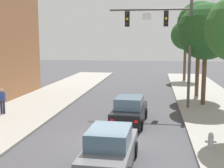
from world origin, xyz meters
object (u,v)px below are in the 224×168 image
object	(u,v)px
car_following_grey	(110,150)
fire_hydrant	(211,141)
car_lead_black	(130,111)
pedestrian_sidewalk_left_walker	(2,100)
street_tree_third	(199,24)
traffic_signal_mast	(167,34)
street_tree_farthest	(186,35)
street_tree_second	(206,32)

from	to	relation	value
car_following_grey	fire_hydrant	xyz separation A→B (m)	(4.09, 2.31, -0.22)
car_lead_black	pedestrian_sidewalk_left_walker	distance (m)	8.29
pedestrian_sidewalk_left_walker	street_tree_third	world-z (taller)	street_tree_third
traffic_signal_mast	street_tree_third	size ratio (longest dim) A/B	0.95
car_lead_black	car_following_grey	world-z (taller)	same
fire_hydrant	street_tree_third	world-z (taller)	street_tree_third
car_lead_black	street_tree_farthest	distance (m)	20.40
street_tree_farthest	street_tree_second	bearing A→B (deg)	-89.62
street_tree_second	car_following_grey	bearing A→B (deg)	-113.82
traffic_signal_mast	street_tree_third	xyz separation A→B (m)	(2.75, 4.68, 0.94)
car_following_grey	traffic_signal_mast	bearing A→B (deg)	77.12
car_following_grey	street_tree_farthest	size ratio (longest dim) A/B	0.60
fire_hydrant	street_tree_second	xyz separation A→B (m)	(1.08, 9.39, 4.96)
car_lead_black	street_tree_third	size ratio (longest dim) A/B	0.55
car_following_grey	street_tree_second	world-z (taller)	street_tree_second
street_tree_farthest	fire_hydrant	bearing A→B (deg)	-92.43
car_following_grey	street_tree_third	distance (m)	16.96
car_following_grey	fire_hydrant	bearing A→B (deg)	29.51
car_lead_black	car_following_grey	size ratio (longest dim) A/B	1.01
street_tree_second	pedestrian_sidewalk_left_walker	bearing A→B (deg)	-160.06
car_following_grey	street_tree_farthest	distance (m)	26.54
car_following_grey	pedestrian_sidewalk_left_walker	distance (m)	10.63
car_lead_black	street_tree_second	distance (m)	8.70
street_tree_third	fire_hydrant	bearing A→B (deg)	-94.74
car_lead_black	pedestrian_sidewalk_left_walker	bearing A→B (deg)	176.43
pedestrian_sidewalk_left_walker	street_tree_farthest	size ratio (longest dim) A/B	0.23
traffic_signal_mast	car_following_grey	xyz separation A→B (m)	(-2.40, -10.51, -4.58)
traffic_signal_mast	pedestrian_sidewalk_left_walker	size ratio (longest dim) A/B	4.57
pedestrian_sidewalk_left_walker	fire_hydrant	world-z (taller)	pedestrian_sidewalk_left_walker
pedestrian_sidewalk_left_walker	fire_hydrant	size ratio (longest dim) A/B	2.28
fire_hydrant	street_tree_farthest	size ratio (longest dim) A/B	0.10
car_following_grey	fire_hydrant	size ratio (longest dim) A/B	5.95
street_tree_farthest	car_lead_black	bearing A→B (deg)	-104.27
traffic_signal_mast	street_tree_third	distance (m)	5.51
traffic_signal_mast	street_tree_second	size ratio (longest dim) A/B	1.02
traffic_signal_mast	street_tree_third	bearing A→B (deg)	59.53
traffic_signal_mast	street_tree_second	bearing A→B (deg)	23.43
street_tree_second	street_tree_third	bearing A→B (deg)	90.23
pedestrian_sidewalk_left_walker	fire_hydrant	bearing A→B (deg)	-20.65
car_following_grey	pedestrian_sidewalk_left_walker	world-z (taller)	pedestrian_sidewalk_left_walker
traffic_signal_mast	street_tree_second	world-z (taller)	traffic_signal_mast
street_tree_second	street_tree_farthest	bearing A→B (deg)	90.38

